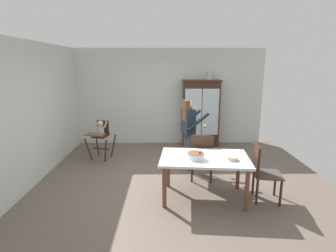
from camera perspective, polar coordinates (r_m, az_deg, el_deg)
name	(u,v)px	position (r m, az deg, el deg)	size (l,w,h in m)	color
ground_plane	(171,180)	(5.39, 0.58, -11.61)	(6.24, 6.24, 0.00)	#66564C
wall_back	(169,97)	(7.58, 0.20, 6.28)	(5.32, 0.06, 2.70)	silver
wall_left	(31,114)	(5.58, -27.52, 2.30)	(0.06, 5.32, 2.70)	silver
china_cabinet	(201,113)	(7.44, 7.06, 2.78)	(1.06, 0.48, 1.85)	#382116
ceramic_vase	(209,75)	(7.37, 8.92, 10.73)	(0.13, 0.13, 0.27)	#B2B7B2
high_chair_with_toddler	(100,133)	(6.56, -14.37, -1.40)	(0.69, 0.78, 0.95)	#382116
adult_person	(188,126)	(5.66, 4.44, -0.04)	(0.61, 0.60, 1.53)	#47474C
dining_table	(204,162)	(4.54, 7.85, -7.76)	(1.55, 1.06, 0.74)	silver
birthday_cake	(196,156)	(4.38, 6.00, -6.42)	(0.28, 0.28, 0.19)	white
serving_bowl	(232,158)	(4.45, 13.69, -6.79)	(0.18, 0.18, 0.06)	#C6AD93
dining_chair_far_side	(202,154)	(5.21, 7.35, -6.00)	(0.50, 0.50, 0.96)	#382116
dining_chair_right_end	(262,169)	(4.73, 19.55, -8.71)	(0.50, 0.50, 0.96)	#382116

